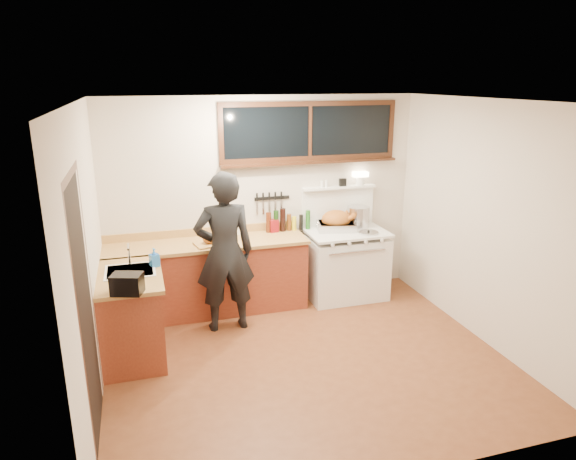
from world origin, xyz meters
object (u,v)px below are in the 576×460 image
object	(u,v)px
cutting_board	(211,240)
roast_turkey	(336,222)
vintage_stove	(345,262)
man	(225,252)

from	to	relation	value
cutting_board	roast_turkey	distance (m)	1.66
vintage_stove	cutting_board	xyz separation A→B (m)	(-1.75, -0.08, 0.48)
man	cutting_board	bearing A→B (deg)	102.99
vintage_stove	cutting_board	distance (m)	1.82
cutting_board	roast_turkey	world-z (taller)	roast_turkey
vintage_stove	roast_turkey	world-z (taller)	vintage_stove
vintage_stove	man	world-z (taller)	man
vintage_stove	man	xyz separation A→B (m)	(-1.66, -0.47, 0.45)
man	roast_turkey	xyz separation A→B (m)	(1.56, 0.55, 0.08)
cutting_board	roast_turkey	bearing A→B (deg)	5.47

